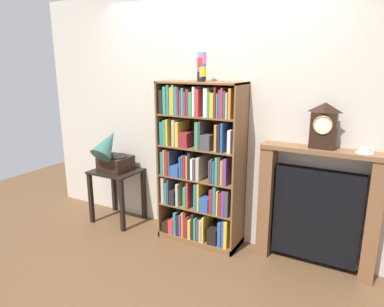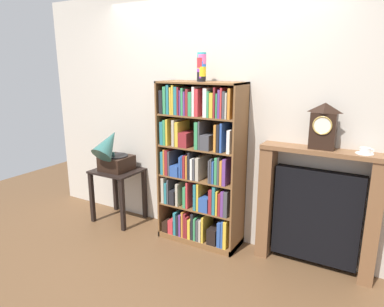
# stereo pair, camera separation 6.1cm
# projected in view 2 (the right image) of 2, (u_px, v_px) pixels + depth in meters

# --- Properties ---
(ground_plane) EXTENTS (7.55, 6.40, 0.02)m
(ground_plane) POSITION_uv_depth(u_px,v_px,m) (196.00, 243.00, 3.68)
(ground_plane) COLOR brown
(wall_back) EXTENTS (4.55, 0.08, 2.60)m
(wall_back) POSITION_uv_depth(u_px,v_px,m) (213.00, 118.00, 3.59)
(wall_back) COLOR beige
(wall_back) RESTS_ON ground
(bookshelf) EXTENTS (0.87, 0.36, 1.68)m
(bookshelf) POSITION_uv_depth(u_px,v_px,m) (200.00, 168.00, 3.53)
(bookshelf) COLOR brown
(bookshelf) RESTS_ON ground
(cup_stack) EXTENTS (0.09, 0.09, 0.27)m
(cup_stack) POSITION_uv_depth(u_px,v_px,m) (202.00, 67.00, 3.27)
(cup_stack) COLOR black
(cup_stack) RESTS_ON bookshelf
(side_table_left) EXTENTS (0.54, 0.47, 0.63)m
(side_table_left) POSITION_uv_depth(u_px,v_px,m) (118.00, 182.00, 4.11)
(side_table_left) COLOR black
(side_table_left) RESTS_ON ground
(gramophone) EXTENTS (0.32, 0.49, 0.55)m
(gramophone) POSITION_uv_depth(u_px,v_px,m) (112.00, 153.00, 3.96)
(gramophone) COLOR black
(gramophone) RESTS_ON side_table_left
(fireplace_mantel) EXTENTS (1.05, 0.21, 1.14)m
(fireplace_mantel) POSITION_uv_depth(u_px,v_px,m) (316.00, 210.00, 3.12)
(fireplace_mantel) COLOR brown
(fireplace_mantel) RESTS_ON ground
(mantel_clock) EXTENTS (0.21, 0.12, 0.40)m
(mantel_clock) POSITION_uv_depth(u_px,v_px,m) (323.00, 126.00, 2.92)
(mantel_clock) COLOR black
(mantel_clock) RESTS_ON fireplace_mantel
(teacup_with_saucer) EXTENTS (0.14, 0.14, 0.05)m
(teacup_with_saucer) POSITION_uv_depth(u_px,v_px,m) (365.00, 151.00, 2.80)
(teacup_with_saucer) COLOR white
(teacup_with_saucer) RESTS_ON fireplace_mantel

